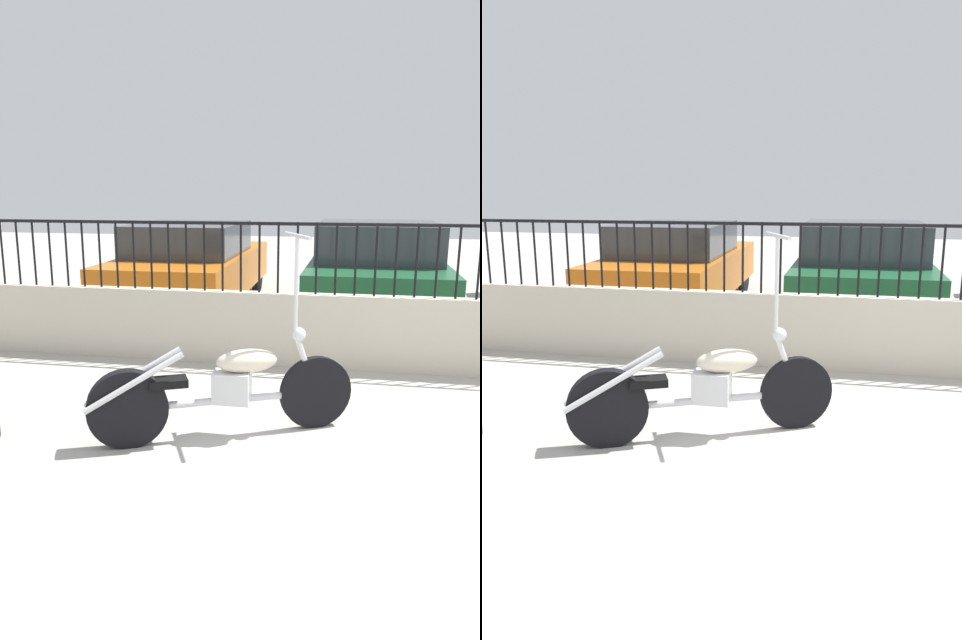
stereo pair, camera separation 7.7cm
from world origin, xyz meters
TOP-DOWN VIEW (x-y plane):
  - ground_plane at (0.00, 0.00)m, footprint 40.00×40.00m
  - low_wall at (0.00, 2.83)m, footprint 9.53×0.18m
  - fence_railing at (-0.00, 2.83)m, footprint 9.53×0.04m
  - motorcycle_silver at (-1.32, 0.88)m, footprint 1.93×0.99m
  - car_orange at (-2.84, 5.77)m, footprint 1.77×4.41m
  - car_green at (0.03, 5.48)m, footprint 1.91×4.09m

SIDE VIEW (x-z plane):
  - ground_plane at x=0.00m, z-range 0.00..0.00m
  - motorcycle_silver at x=-1.32m, z-range -0.38..1.16m
  - low_wall at x=0.00m, z-range 0.00..0.78m
  - car_orange at x=-2.84m, z-range 0.01..1.35m
  - car_green at x=0.03m, z-range 0.00..1.39m
  - fence_railing at x=0.00m, z-range 0.92..1.66m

